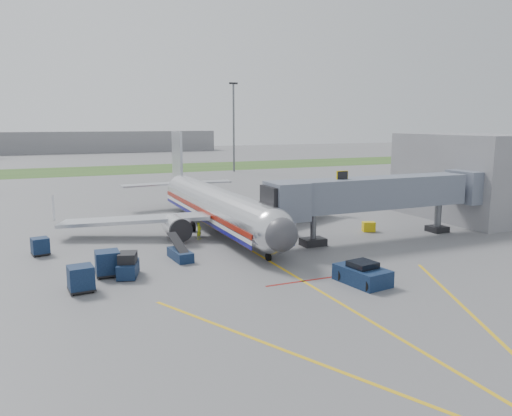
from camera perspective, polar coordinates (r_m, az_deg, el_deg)
name	(u,v)px	position (r m, az deg, el deg)	size (l,w,h in m)	color
ground	(279,267)	(40.07, 2.63, -6.72)	(400.00, 400.00, 0.00)	#565659
grass_strip	(116,170)	(126.13, -15.73, 4.22)	(300.00, 25.00, 0.01)	#2D4C1E
apron_markings	(328,296)	(33.92, 8.23, -9.91)	(21.52, 50.00, 0.01)	gold
airliner	(216,205)	(53.26, -4.58, 0.31)	(32.10, 35.67, 10.25)	silver
jet_bridge	(375,194)	(49.96, 13.46, 1.56)	(25.30, 4.00, 6.90)	slate
terminal	(467,176)	(65.01, 22.99, 3.37)	(10.00, 16.00, 10.00)	slate
light_mast_right	(234,125)	(117.25, -2.57, 9.45)	(2.00, 0.44, 20.40)	#595B60
distant_terminal	(58,142)	(204.72, -21.72, 7.00)	(120.00, 14.00, 8.00)	slate
pushback_tug	(362,274)	(36.66, 12.05, -7.41)	(2.90, 4.16, 1.61)	#0C1735
baggage_tug	(128,266)	(38.56, -14.42, -6.44)	(2.09, 2.90, 1.83)	#0C1735
baggage_cart_a	(81,279)	(36.13, -19.38, -7.62)	(1.81, 1.81, 1.79)	#0C1735
baggage_cart_b	(40,246)	(47.14, -23.44, -4.04)	(1.65, 1.65, 1.52)	#0C1735
baggage_cart_c	(108,263)	(39.09, -16.60, -6.07)	(1.80, 1.80, 1.90)	#0C1735
belt_loader	(180,254)	(42.48, -8.67, -5.20)	(1.53, 4.00, 1.92)	#0C1735
ground_power_cart	(369,227)	(53.95, 12.75, -2.10)	(1.48, 1.21, 1.02)	gold
ramp_worker	(199,231)	(49.41, -6.52, -2.61)	(0.61, 0.40, 1.67)	#C1D919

